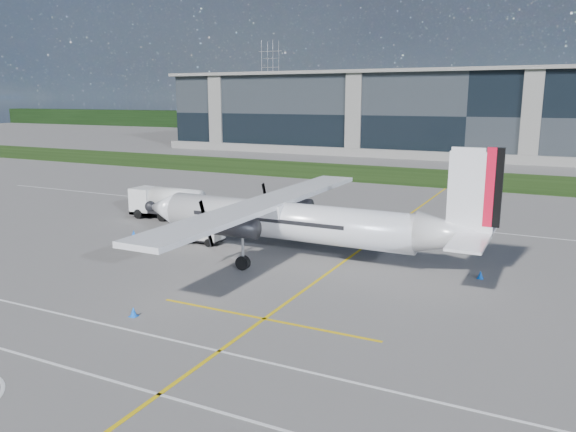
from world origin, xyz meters
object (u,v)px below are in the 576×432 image
(pylon_west, at_px, (270,85))
(safety_cone_nose_stbd, at_px, (167,230))
(ground_crew_person, at_px, (193,225))
(safety_cone_nose_port, at_px, (160,239))
(safety_cone_portwing, at_px, (133,312))
(safety_cone_tail, at_px, (480,275))
(safety_cone_fwd, at_px, (134,233))
(safety_cone_stbdwing, at_px, (336,217))
(baggage_tug, at_px, (204,231))
(fuel_tanker_truck, at_px, (163,203))
(turboprop_aircraft, at_px, (298,200))

(pylon_west, xyz_separation_m, safety_cone_nose_stbd, (67.50, -143.88, -14.75))
(ground_crew_person, distance_m, safety_cone_nose_port, 2.85)
(safety_cone_nose_port, bearing_deg, safety_cone_portwing, -55.97)
(safety_cone_tail, height_order, safety_cone_fwd, same)
(safety_cone_tail, relative_size, safety_cone_fwd, 1.00)
(pylon_west, height_order, safety_cone_fwd, pylon_west)
(ground_crew_person, height_order, safety_cone_stbdwing, ground_crew_person)
(ground_crew_person, relative_size, safety_cone_tail, 3.74)
(ground_crew_person, relative_size, safety_cone_fwd, 3.74)
(pylon_west, relative_size, baggage_tug, 10.17)
(fuel_tanker_truck, bearing_deg, safety_cone_nose_stbd, -48.84)
(pylon_west, relative_size, turboprop_aircraft, 1.14)
(ground_crew_person, relative_size, safety_cone_nose_stbd, 3.74)
(baggage_tug, relative_size, safety_cone_fwd, 5.90)
(fuel_tanker_truck, bearing_deg, safety_cone_stbdwing, 24.70)
(ground_crew_person, height_order, safety_cone_portwing, ground_crew_person)
(safety_cone_stbdwing, bearing_deg, fuel_tanker_truck, -155.30)
(fuel_tanker_truck, height_order, safety_cone_nose_stbd, fuel_tanker_truck)
(safety_cone_stbdwing, xyz_separation_m, safety_cone_portwing, (-0.66, -25.63, 0.00))
(turboprop_aircraft, bearing_deg, ground_crew_person, 171.27)
(safety_cone_nose_stbd, bearing_deg, ground_crew_person, -2.38)
(safety_cone_nose_stbd, bearing_deg, safety_cone_nose_port, -62.86)
(safety_cone_nose_stbd, relative_size, safety_cone_stbdwing, 1.00)
(baggage_tug, distance_m, safety_cone_stbdwing, 13.40)
(safety_cone_nose_port, height_order, safety_cone_fwd, same)
(turboprop_aircraft, distance_m, safety_cone_portwing, 13.92)
(pylon_west, xyz_separation_m, baggage_tug, (71.91, -145.04, -14.12))
(safety_cone_portwing, bearing_deg, fuel_tanker_truck, 124.98)
(safety_cone_stbdwing, height_order, safety_cone_fwd, same)
(fuel_tanker_truck, xyz_separation_m, safety_cone_stbdwing, (14.07, 6.47, -1.17))
(pylon_west, relative_size, fuel_tanker_truck, 3.96)
(turboprop_aircraft, height_order, safety_cone_stbdwing, turboprop_aircraft)
(safety_cone_nose_stbd, distance_m, safety_cone_tail, 24.12)
(baggage_tug, height_order, safety_cone_nose_port, baggage_tug)
(safety_cone_fwd, bearing_deg, fuel_tanker_truck, 108.59)
(safety_cone_stbdwing, distance_m, safety_cone_nose_port, 16.12)
(safety_cone_stbdwing, relative_size, safety_cone_tail, 1.00)
(fuel_tanker_truck, relative_size, safety_cone_nose_stbd, 15.15)
(turboprop_aircraft, height_order, safety_cone_tail, turboprop_aircraft)
(safety_cone_nose_stbd, bearing_deg, safety_cone_tail, -2.01)
(safety_cone_portwing, bearing_deg, safety_cone_nose_stbd, 122.91)
(turboprop_aircraft, distance_m, baggage_tug, 8.50)
(baggage_tug, xyz_separation_m, safety_cone_tail, (19.70, 0.32, -0.63))
(pylon_west, height_order, safety_cone_nose_port, pylon_west)
(safety_cone_nose_stbd, xyz_separation_m, safety_cone_stbdwing, (10.19, 10.91, 0.00))
(fuel_tanker_truck, xyz_separation_m, baggage_tug, (8.29, -5.60, -0.54))
(pylon_west, xyz_separation_m, safety_cone_fwd, (65.78, -145.86, -14.75))
(pylon_west, distance_m, safety_cone_portwing, 176.93)
(safety_cone_nose_stbd, bearing_deg, turboprop_aircraft, -7.40)
(safety_cone_stbdwing, height_order, safety_cone_tail, same)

